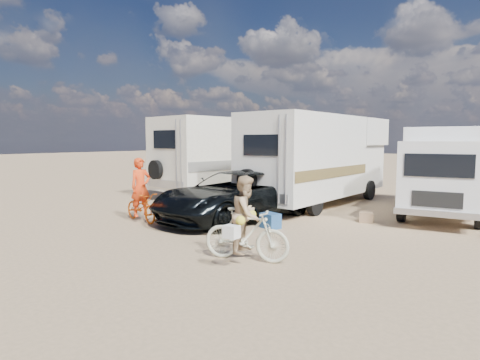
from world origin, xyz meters
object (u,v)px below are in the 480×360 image
Objects in this scene: rv_left at (239,157)px; bike_woman at (246,235)px; rider_woman at (246,223)px; cooler at (270,221)px; bike_man at (141,207)px; dark_suv at (234,196)px; rider_man at (141,193)px; crate at (366,217)px; box_truck at (444,172)px; rv_main at (320,161)px.

bike_woman is (6.50, -8.68, -1.17)m from rv_left.
rider_woman is (6.50, -8.68, -0.92)m from rv_left.
bike_man is at bearing -139.95° from cooler.
rider_man reaches higher than dark_suv.
bike_woman is 5.50m from crate.
rider_man is (-7.37, -6.61, -0.56)m from box_truck.
rider_woman is at bearing -72.29° from rv_main.
rv_left is 7.44m from rider_man.
dark_suv is 4.45m from rider_woman.
cooler is (0.79, -4.95, -1.50)m from rv_main.
rider_man reaches higher than bike_woman.
rv_main reaches higher than bike_man.
bike_woman reaches higher than bike_man.
rv_main is 19.64× the size of crate.
rv_left is 15.91× the size of cooler.
box_truck is 3.45× the size of bike_man.
rv_left is 4.59× the size of bike_woman.
crate is at bearing -16.69° from rv_left.
box_truck is 3.29× the size of rider_man.
bike_woman reaches higher than crate.
box_truck is (4.41, 0.12, -0.25)m from rv_main.
box_truck is at bearing -32.16° from rider_woman.
box_truck is 3.19× the size of bike_woman.
rider_woman is at bearing -113.06° from box_truck.
bike_man is at bearing 58.07° from bike_woman.
crate is at bearing -42.50° from rider_man.
cooler reaches higher than crate.
bike_man is at bearing -70.76° from rv_left.
rider_man is (-5.00, 1.45, 0.34)m from bike_woman.
dark_suv is 13.84× the size of crate.
rv_main is at bearing 86.54° from dark_suv.
rv_main reaches higher than rider_man.
bike_woman is 1.15× the size of rider_woman.
dark_suv is 4.17m from crate.
rider_woman reaches higher than bike_woman.
rider_man is (-2.96, -6.49, -0.82)m from rv_main.
rider_man is 4.51× the size of crate.
rider_woman is (2.04, -7.94, -0.91)m from rv_main.
rv_main is 4.72m from dark_suv.
rv_main reaches higher than box_truck.
crate is (0.70, 5.44, -0.65)m from rider_woman.
cooler is at bearing -132.22° from box_truck.
rv_main is 4.86× the size of rider_woman.
box_truck reaches higher than cooler.
rv_main reaches higher than rider_woman.
dark_suv is at bearing -35.12° from bike_man.
box_truck is 1.07× the size of dark_suv.
rv_left is 8.90m from box_truck.
crate is (7.20, -3.24, -1.57)m from rv_left.
rider_man is at bearing -111.24° from rv_main.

